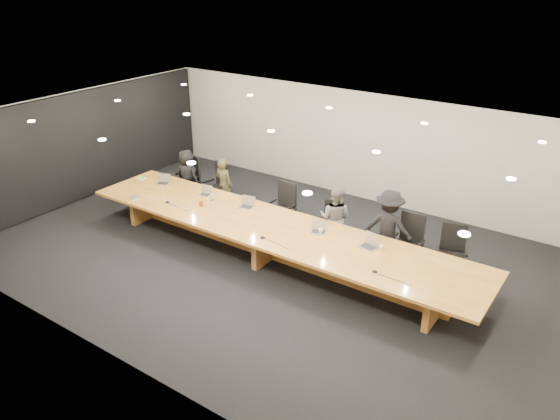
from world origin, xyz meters
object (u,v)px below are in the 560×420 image
object	(u,v)px
chair_mid_left	(281,207)
paper_cup_near	(321,231)
chair_left	(215,187)
laptop_b	(204,191)
mic_left	(167,202)
laptop_a	(163,179)
paper_cup_far	(381,248)
person_d	(388,227)
amber_mug	(201,204)
chair_far_left	(187,178)
mic_center	(263,237)
chair_mid_right	(330,224)
laptop_e	(369,241)
mic_right	(375,271)
conference_table	(272,236)
person_a	(187,176)
person_b	(224,185)
chair_right	(407,243)
laptop_c	(246,202)
person_c	(335,218)
av_box	(134,198)
laptop_d	(319,227)
water_bottle	(213,199)

from	to	relation	value
chair_mid_left	paper_cup_near	size ratio (longest dim) A/B	12.28
chair_left	laptop_b	size ratio (longest dim) A/B	4.15
paper_cup_near	mic_left	xyz separation A→B (m)	(-3.64, -0.66, -0.03)
laptop_a	chair_mid_left	bearing A→B (deg)	-6.77
laptop_a	paper_cup_far	world-z (taller)	laptop_a
person_d	amber_mug	size ratio (longest dim) A/B	14.57
chair_far_left	mic_center	world-z (taller)	chair_far_left
chair_mid_right	person_d	xyz separation A→B (m)	(1.35, -0.03, 0.30)
laptop_e	mic_right	xyz separation A→B (m)	(0.49, -0.73, -0.12)
conference_table	chair_mid_left	world-z (taller)	chair_mid_left
chair_mid_left	person_a	bearing A→B (deg)	-179.01
chair_mid_left	person_b	distance (m)	1.79
chair_right	laptop_b	xyz separation A→B (m)	(-4.71, -0.77, 0.27)
paper_cup_near	conference_table	bearing A→B (deg)	-163.61
laptop_c	paper_cup_far	size ratio (longest dim) A/B	3.50
laptop_e	person_c	bearing A→B (deg)	156.36
conference_table	chair_mid_left	distance (m)	1.30
person_a	mic_center	distance (m)	4.08
person_a	av_box	bearing A→B (deg)	93.93
chair_mid_left	laptop_a	bearing A→B (deg)	-163.43
chair_mid_left	laptop_d	distance (m)	1.77
paper_cup_far	chair_far_left	bearing A→B (deg)	171.00
laptop_a	av_box	bearing A→B (deg)	-105.46
chair_right	paper_cup_far	distance (m)	0.89
person_b	laptop_c	bearing A→B (deg)	150.56
laptop_a	chair_far_left	bearing A→B (deg)	72.97
person_b	paper_cup_near	size ratio (longest dim) A/B	14.52
chair_left	person_d	distance (m)	4.67
laptop_b	paper_cup_near	world-z (taller)	laptop_b
av_box	mic_left	world-z (taller)	av_box
chair_far_left	laptop_b	bearing A→B (deg)	-17.25
chair_right	water_bottle	bearing A→B (deg)	-168.03
person_b	amber_mug	distance (m)	1.44
mic_right	paper_cup_near	bearing A→B (deg)	154.52
mic_left	mic_right	xyz separation A→B (m)	(5.20, -0.08, -0.00)
conference_table	amber_mug	bearing A→B (deg)	-177.65
conference_table	laptop_a	world-z (taller)	laptop_a
chair_right	mic_left	bearing A→B (deg)	-164.95
conference_table	chair_mid_right	world-z (taller)	chair_mid_right
laptop_a	paper_cup_far	size ratio (longest dim) A/B	3.33
conference_table	person_c	bearing A→B (deg)	52.48
laptop_d	water_bottle	world-z (taller)	laptop_d
laptop_d	water_bottle	xyz separation A→B (m)	(-2.68, -0.14, -0.00)
person_b	laptop_e	size ratio (longest dim) A/B	4.01
person_d	laptop_d	bearing A→B (deg)	31.88
chair_left	mic_left	bearing A→B (deg)	-78.21
chair_left	mic_right	world-z (taller)	chair_left
chair_far_left	av_box	size ratio (longest dim) A/B	5.41
person_b	laptop_b	size ratio (longest dim) A/B	4.80
paper_cup_near	av_box	xyz separation A→B (m)	(-4.44, -0.93, -0.03)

